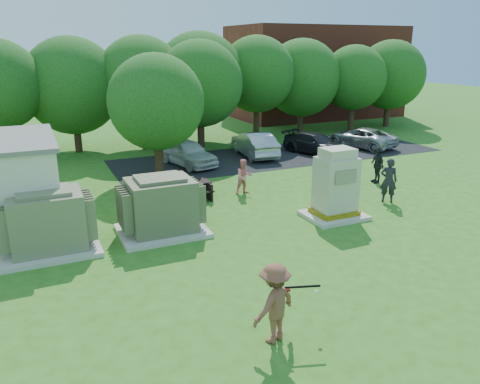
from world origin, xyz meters
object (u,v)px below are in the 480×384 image
batter (274,303)px  picnic_table (189,189)px  person_at_picnic (244,177)px  transformer_right (161,207)px  car_white (188,152)px  car_dark (316,144)px  generator_cabinet (335,188)px  person_walking_right (377,165)px  person_by_generator (389,180)px  car_silver_a (254,144)px  transformer_left (48,223)px  car_silver_b (361,137)px

batter → picnic_table: bearing=-119.3°
batter → person_at_picnic: batter is taller
transformer_right → car_white: bearing=66.5°
car_dark → picnic_table: bearing=-171.3°
generator_cabinet → picnic_table: (-4.41, 4.33, -0.71)m
person_at_picnic → person_walking_right: 6.68m
picnic_table → car_white: 6.18m
person_by_generator → car_silver_a: 10.16m
generator_cabinet → car_dark: 11.16m
transformer_left → batter: (4.29, -7.22, -0.03)m
person_by_generator → car_white: size_ratio=0.45×
transformer_left → car_silver_b: transformer_left is taller
batter → car_white: batter is taller
batter → person_by_generator: bearing=-164.8°
transformer_right → car_silver_b: transformer_right is taller
person_walking_right → car_dark: 6.59m
person_walking_right → car_silver_b: 8.34m
transformer_left → person_at_picnic: bearing=19.7°
transformer_left → transformer_right: (3.70, 0.00, 0.00)m
transformer_right → batter: (0.59, -7.22, -0.03)m
generator_cabinet → person_by_generator: size_ratio=1.43×
transformer_right → batter: bearing=-85.4°
car_silver_a → car_dark: (3.70, -0.98, -0.11)m
person_by_generator → car_silver_b: (6.10, 9.54, -0.31)m
transformer_right → car_white: size_ratio=0.72×
picnic_table → person_at_picnic: 2.53m
generator_cabinet → car_silver_b: (9.24, 10.15, -0.56)m
car_white → car_dark: 8.05m
generator_cabinet → person_at_picnic: size_ratio=1.72×
car_white → transformer_left: bearing=-144.2°
car_silver_a → transformer_right: bearing=54.3°
batter → car_silver_a: size_ratio=0.42×
generator_cabinet → picnic_table: bearing=135.5°
generator_cabinet → car_silver_a: size_ratio=0.61×
generator_cabinet → picnic_table: generator_cabinet is taller
person_by_generator → car_silver_a: (-1.35, 10.07, -0.21)m
picnic_table → generator_cabinet: bearing=-44.5°
car_silver_b → person_walking_right: bearing=39.0°
person_walking_right → car_silver_a: 8.07m
batter → transformer_left: bearing=-80.5°
transformer_right → car_silver_b: bearing=29.7°
generator_cabinet → person_at_picnic: (-1.91, 4.16, -0.40)m
person_by_generator → generator_cabinet: bearing=50.7°
transformer_right → person_at_picnic: (4.57, 2.96, -0.18)m
picnic_table → car_dark: 11.26m
person_at_picnic → car_silver_a: (3.70, 6.53, -0.06)m
person_walking_right → car_silver_b: (4.55, 6.99, -0.23)m
transformer_right → car_dark: (11.96, 8.51, -0.34)m
generator_cabinet → car_silver_a: (1.79, 10.68, -0.46)m
transformer_left → car_dark: (15.66, 8.51, -0.34)m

